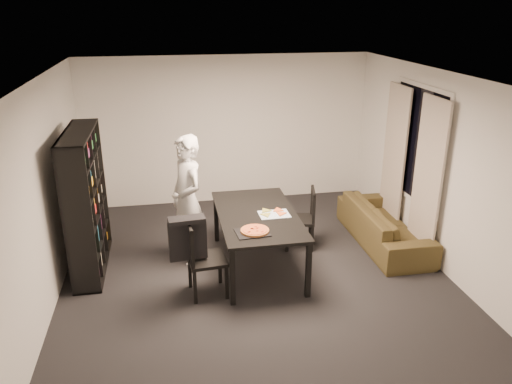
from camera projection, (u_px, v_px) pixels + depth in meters
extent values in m
cube|color=black|center=(255.00, 273.00, 6.71)|extent=(5.00, 5.50, 0.01)
cube|color=white|center=(255.00, 77.00, 5.79)|extent=(5.00, 5.50, 0.01)
cube|color=white|center=(227.00, 131.00, 8.78)|extent=(5.00, 0.01, 2.60)
cube|color=white|center=(322.00, 304.00, 3.72)|extent=(5.00, 0.01, 2.60)
cube|color=white|center=(45.00, 195.00, 5.82)|extent=(0.01, 5.50, 2.60)
cube|color=white|center=(439.00, 171.00, 6.67)|extent=(0.01, 5.50, 2.60)
cube|color=black|center=(418.00, 145.00, 7.15)|extent=(0.02, 1.40, 1.60)
cube|color=white|center=(417.00, 145.00, 7.15)|extent=(0.03, 1.52, 1.72)
cube|color=#BAAD9E|center=(427.00, 180.00, 6.78)|extent=(0.03, 0.70, 2.25)
cube|color=#BAAD9E|center=(394.00, 158.00, 7.74)|extent=(0.03, 0.70, 2.25)
cube|color=black|center=(86.00, 202.00, 6.56)|extent=(0.35, 1.50, 1.90)
cube|color=black|center=(257.00, 215.00, 6.64)|extent=(1.03, 1.86, 0.04)
cube|color=black|center=(232.00, 277.00, 5.89)|extent=(0.06, 0.06, 0.73)
cube|color=black|center=(308.00, 270.00, 6.05)|extent=(0.06, 0.06, 0.73)
cube|color=black|center=(216.00, 218.00, 7.50)|extent=(0.06, 0.06, 0.73)
cube|color=black|center=(277.00, 214.00, 7.66)|extent=(0.06, 0.06, 0.73)
cube|color=black|center=(207.00, 260.00, 6.09)|extent=(0.50, 0.50, 0.04)
cube|color=black|center=(190.00, 242.00, 5.95)|extent=(0.09, 0.45, 0.49)
cube|color=black|center=(189.00, 226.00, 5.87)|extent=(0.07, 0.43, 0.05)
cube|color=black|center=(227.00, 283.00, 6.06)|extent=(0.04, 0.04, 0.44)
cube|color=black|center=(220.00, 267.00, 6.41)|extent=(0.04, 0.04, 0.44)
cube|color=black|center=(195.00, 287.00, 5.96)|extent=(0.04, 0.04, 0.44)
cube|color=black|center=(190.00, 272.00, 6.30)|extent=(0.04, 0.04, 0.44)
cube|color=black|center=(299.00, 220.00, 7.31)|extent=(0.50, 0.50, 0.04)
cube|color=black|center=(313.00, 204.00, 7.21)|extent=(0.13, 0.42, 0.45)
cube|color=black|center=(314.00, 191.00, 7.14)|extent=(0.11, 0.40, 0.05)
cube|color=black|center=(286.00, 228.00, 7.56)|extent=(0.04, 0.04, 0.41)
cube|color=black|center=(287.00, 239.00, 7.22)|extent=(0.04, 0.04, 0.41)
cube|color=black|center=(310.00, 228.00, 7.55)|extent=(0.04, 0.04, 0.41)
cube|color=black|center=(312.00, 239.00, 7.21)|extent=(0.04, 0.04, 0.41)
cube|color=black|center=(188.00, 241.00, 5.93)|extent=(0.46, 0.13, 0.49)
cube|color=black|center=(187.00, 220.00, 5.84)|extent=(0.45, 0.23, 0.05)
imported|color=silver|center=(187.00, 200.00, 6.75)|extent=(0.65, 0.77, 1.80)
cube|color=black|center=(252.00, 232.00, 6.08)|extent=(0.43, 0.35, 0.01)
cylinder|color=#A95F31|center=(255.00, 231.00, 6.09)|extent=(0.35, 0.35, 0.02)
cylinder|color=#D27036|center=(255.00, 229.00, 6.08)|extent=(0.31, 0.31, 0.01)
cube|color=white|center=(274.00, 214.00, 6.61)|extent=(0.41, 0.31, 0.01)
imported|color=#393716|center=(384.00, 225.00, 7.47)|extent=(0.78, 2.00, 0.58)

